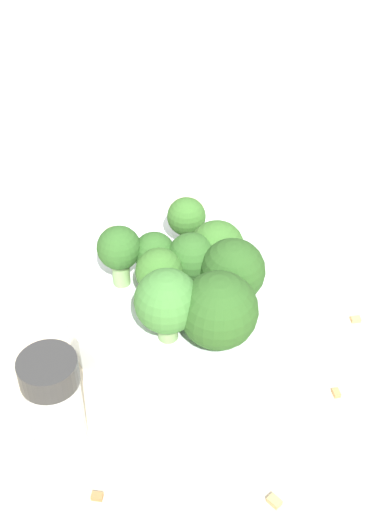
# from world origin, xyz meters

# --- Properties ---
(ground_plane) EXTENTS (3.00, 3.00, 0.00)m
(ground_plane) POSITION_xyz_m (0.00, 0.00, 0.00)
(ground_plane) COLOR beige
(bowl) EXTENTS (0.21, 0.21, 0.03)m
(bowl) POSITION_xyz_m (0.00, 0.00, 0.02)
(bowl) COLOR silver
(bowl) RESTS_ON ground_plane
(broccoli_floret_0) EXTENTS (0.05, 0.05, 0.05)m
(broccoli_floret_0) POSITION_xyz_m (0.02, -0.03, 0.06)
(broccoli_floret_0) COLOR #7A9E5B
(broccoli_floret_0) RESTS_ON bowl
(broccoli_floret_1) EXTENTS (0.05, 0.05, 0.06)m
(broccoli_floret_1) POSITION_xyz_m (-0.05, -0.04, 0.07)
(broccoli_floret_1) COLOR #7A9E5B
(broccoli_floret_1) RESTS_ON bowl
(broccoli_floret_2) EXTENTS (0.04, 0.04, 0.05)m
(broccoli_floret_2) POSITION_xyz_m (-0.00, 0.00, 0.06)
(broccoli_floret_2) COLOR #7A9E5B
(broccoli_floret_2) RESTS_ON bowl
(broccoli_floret_3) EXTENTS (0.04, 0.04, 0.05)m
(broccoli_floret_3) POSITION_xyz_m (0.02, 0.00, 0.06)
(broccoli_floret_3) COLOR #7A9E5B
(broccoli_floret_3) RESTS_ON bowl
(broccoli_floret_4) EXTENTS (0.03, 0.03, 0.05)m
(broccoli_floret_4) POSITION_xyz_m (-0.02, 0.02, 0.06)
(broccoli_floret_4) COLOR #7A9E5B
(broccoli_floret_4) RESTS_ON bowl
(broccoli_floret_5) EXTENTS (0.03, 0.03, 0.05)m
(broccoli_floret_5) POSITION_xyz_m (0.03, 0.05, 0.06)
(broccoli_floret_5) COLOR #8EB770
(broccoli_floret_5) RESTS_ON bowl
(broccoli_floret_6) EXTENTS (0.06, 0.06, 0.06)m
(broccoli_floret_6) POSITION_xyz_m (-0.02, -0.06, 0.06)
(broccoli_floret_6) COLOR #84AD66
(broccoli_floret_6) RESTS_ON bowl
(broccoli_floret_7) EXTENTS (0.04, 0.04, 0.05)m
(broccoli_floret_7) POSITION_xyz_m (-0.03, 0.00, 0.06)
(broccoli_floret_7) COLOR #84AD66
(broccoli_floret_7) RESTS_ON bowl
(broccoli_floret_8) EXTENTS (0.03, 0.03, 0.05)m
(broccoli_floret_8) POSITION_xyz_m (-0.04, 0.04, 0.06)
(broccoli_floret_8) COLOR #84AD66
(broccoli_floret_8) RESTS_ON bowl
(pepper_shaker) EXTENTS (0.04, 0.04, 0.08)m
(pepper_shaker) POSITION_xyz_m (-0.15, -0.05, 0.04)
(pepper_shaker) COLOR #B2B7BC
(pepper_shaker) RESTS_ON ground_plane
(almond_crumb_0) EXTENTS (0.01, 0.01, 0.01)m
(almond_crumb_0) POSITION_xyz_m (-0.06, -0.17, 0.00)
(almond_crumb_0) COLOR tan
(almond_crumb_0) RESTS_ON ground_plane
(almond_crumb_1) EXTENTS (0.01, 0.01, 0.01)m
(almond_crumb_1) POSITION_xyz_m (-0.15, -0.10, 0.00)
(almond_crumb_1) COLOR olive
(almond_crumb_1) RESTS_ON ground_plane
(almond_crumb_2) EXTENTS (0.01, 0.01, 0.01)m
(almond_crumb_2) POSITION_xyz_m (0.04, -0.13, 0.00)
(almond_crumb_2) COLOR #AD7F4C
(almond_crumb_2) RESTS_ON ground_plane
(almond_crumb_3) EXTENTS (0.01, 0.01, 0.01)m
(almond_crumb_3) POSITION_xyz_m (0.10, -0.09, 0.00)
(almond_crumb_3) COLOR tan
(almond_crumb_3) RESTS_ON ground_plane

